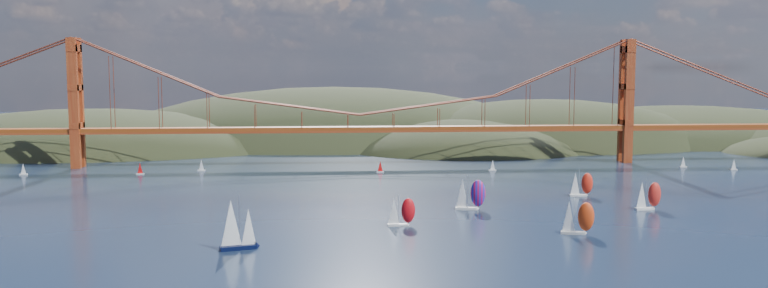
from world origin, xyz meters
TOP-DOWN VIEW (x-y plane):
  - ground at (0.00, 0.00)m, footprint 1200.00×1200.00m
  - headlands at (44.95, 278.29)m, footprint 725.00×225.00m
  - bridge at (-1.75, 180.00)m, footprint 552.00×12.00m
  - sloop_navy at (-36.02, 28.13)m, footprint 8.91×6.11m
  - racer_0 at (4.98, 51.19)m, footprint 7.45×2.99m
  - racer_1 at (48.90, 37.68)m, footprint 8.46×4.82m
  - racer_2 at (81.17, 68.24)m, footprint 8.34×3.94m
  - racer_3 at (69.29, 93.00)m, footprint 7.71×3.14m
  - racer_rwb at (27.98, 72.56)m, footprint 9.20×4.66m
  - distant_boat_1 at (-134.63, 158.77)m, footprint 3.00×2.00m
  - distant_boat_2 at (-88.77, 156.63)m, footprint 3.00×2.00m
  - distant_boat_3 at (-65.95, 164.54)m, footprint 3.00×2.00m
  - distant_boat_4 at (137.39, 159.36)m, footprint 3.00×2.00m
  - distant_boat_5 at (154.58, 150.02)m, footprint 3.00×2.00m
  - distant_boat_8 at (53.83, 155.28)m, footprint 3.00×2.00m
  - distant_boat_9 at (7.30, 155.04)m, footprint 3.00×2.00m

SIDE VIEW (x-z plane):
  - headlands at x=44.95m, z-range -60.46..35.54m
  - ground at x=0.00m, z-range 0.00..0.00m
  - distant_boat_1 at x=-134.63m, z-range 0.06..4.76m
  - distant_boat_2 at x=-88.77m, z-range 0.06..4.76m
  - distant_boat_3 at x=-65.95m, z-range 0.06..4.76m
  - distant_boat_4 at x=137.39m, z-range 0.06..4.76m
  - distant_boat_5 at x=154.58m, z-range 0.06..4.76m
  - distant_boat_8 at x=53.83m, z-range 0.06..4.76m
  - distant_boat_9 at x=7.30m, z-range 0.06..4.76m
  - racer_0 at x=4.98m, z-range -0.24..8.37m
  - racer_3 at x=69.29m, z-range -0.24..8.62m
  - racer_2 at x=81.17m, z-range -0.26..9.15m
  - racer_1 at x=48.90m, z-range -0.26..9.22m
  - racer_rwb at x=27.98m, z-range -0.28..10.05m
  - sloop_navy at x=-36.02m, z-range -0.77..12.44m
  - bridge at x=-1.75m, z-range 4.73..59.73m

